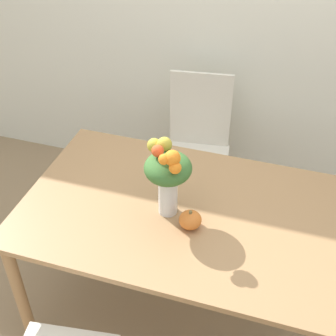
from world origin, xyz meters
name	(u,v)px	position (x,y,z in m)	size (l,w,h in m)	color
ground_plane	(176,306)	(0.00, 0.00, 0.00)	(12.00, 12.00, 0.00)	#8E7556
wall_back	(238,4)	(0.00, 1.25, 1.35)	(8.00, 0.06, 2.70)	silver
dining_table	(177,222)	(0.00, 0.00, 0.69)	(1.50, 0.98, 0.78)	#9E754C
flower_vase	(167,173)	(-0.04, -0.03, 1.01)	(0.23, 0.22, 0.40)	silver
pumpkin	(190,220)	(0.09, -0.10, 0.82)	(0.10, 0.10, 0.10)	orange
dining_chair_near_window	(197,149)	(-0.12, 0.86, 0.51)	(0.47, 0.47, 1.00)	silver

